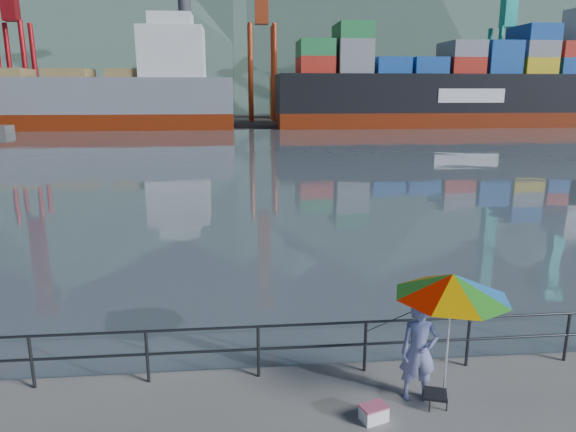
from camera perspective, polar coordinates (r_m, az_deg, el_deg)
The scene contains 13 objects.
harbor_water at distance 136.96m, azimuth -5.89°, elevation 11.49°, with size 500.00×280.00×0.00m, color slate.
far_dock at distance 100.43m, azimuth -0.17°, elevation 10.77°, with size 200.00×40.00×0.40m, color #514F4C.
guardrail at distance 9.77m, azimuth -9.39°, elevation -14.81°, with size 22.00×0.06×1.03m.
mountains at distance 220.08m, azimuth 4.89°, elevation 21.61°, with size 600.00×332.80×80.00m.
port_cranes at distance 96.39m, azimuth 13.70°, elevation 19.81°, with size 116.00×28.00×38.40m.
container_stacks at distance 104.80m, azimuth 11.67°, elevation 12.40°, with size 58.00×5.40×7.80m.
fisherman at distance 9.24m, azimuth 14.34°, elevation -14.37°, with size 0.64×0.42×1.75m, color navy.
beach_umbrella at distance 8.76m, azimuth 17.78°, elevation -7.36°, with size 2.03×2.03×2.30m.
folding_stool at distance 9.45m, azimuth 16.01°, elevation -18.97°, with size 0.48×0.48×0.25m.
cooler_bag at distance 8.92m, azimuth 9.50°, elevation -20.86°, with size 0.41×0.27×0.24m, color white.
fishing_rod at distance 10.54m, azimuth 11.02°, elevation -15.83°, with size 0.02×0.02×2.24m, color black.
bulk_carrier at distance 81.25m, azimuth -21.92°, elevation 12.08°, with size 47.21×8.17×14.50m.
container_ship at distance 86.26m, azimuth 19.48°, elevation 13.43°, with size 56.13×9.36×18.10m.
Camera 1 is at (0.73, -6.87, 5.15)m, focal length 32.00 mm.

